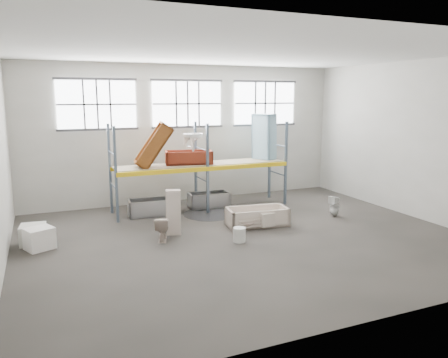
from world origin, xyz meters
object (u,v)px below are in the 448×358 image
steel_tub_left (151,207)px  rust_tub_flat (189,157)px  toilet_beige (162,228)px  bucket (239,235)px  bathtub_beige (257,216)px  toilet_white (335,206)px  carton_near (39,238)px  blue_tub_upright (264,137)px  cistern_tall (173,212)px  steel_tub_right (209,200)px

steel_tub_left → rust_tub_flat: bearing=11.4°
toilet_beige → bucket: bearing=171.8°
steel_tub_left → bucket: size_ratio=3.80×
bathtub_beige → rust_tub_flat: rust_tub_flat is taller
toilet_white → carton_near: size_ratio=1.05×
bathtub_beige → blue_tub_upright: bearing=66.7°
steel_tub_left → blue_tub_upright: blue_tub_upright is taller
toilet_beige → bucket: toilet_beige is taller
bathtub_beige → bucket: 1.67m
toilet_white → rust_tub_flat: size_ratio=0.43×
cistern_tall → steel_tub_right: bearing=67.6°
cistern_tall → toilet_beige: bearing=-121.5°
bathtub_beige → steel_tub_left: 3.58m
bathtub_beige → carton_near: size_ratio=2.81×
bathtub_beige → toilet_beige: toilet_beige is taller
cistern_tall → bucket: 2.02m
toilet_beige → steel_tub_right: size_ratio=0.47×
cistern_tall → rust_tub_flat: bearing=78.8°
toilet_beige → toilet_white: 5.83m
toilet_white → steel_tub_left: (-5.49, 2.46, -0.07)m
toilet_white → steel_tub_left: size_ratio=0.46×
carton_near → bathtub_beige: bearing=-2.7°
toilet_beige → carton_near: (-3.08, 0.56, -0.05)m
steel_tub_right → carton_near: bearing=-156.9°
blue_tub_upright → carton_near: (-7.76, -2.42, -2.12)m
cistern_tall → steel_tub_left: cistern_tall is taller
toilet_beige → bucket: size_ratio=1.71×
rust_tub_flat → steel_tub_right: bearing=1.4°
steel_tub_right → carton_near: (-5.56, -2.37, 0.02)m
bathtub_beige → steel_tub_right: bathtub_beige is taller
blue_tub_upright → carton_near: blue_tub_upright is taller
toilet_white → toilet_beige: bearing=-97.8°
bathtub_beige → toilet_white: (2.78, -0.11, 0.07)m
blue_tub_upright → bathtub_beige: bearing=-121.2°
steel_tub_right → carton_near: size_ratio=2.17×
blue_tub_upright → steel_tub_right: bearing=-178.7°
bathtub_beige → steel_tub_right: (-0.57, 2.66, -0.01)m
rust_tub_flat → blue_tub_upright: (2.92, 0.07, 0.57)m
steel_tub_left → bucket: (1.55, -3.55, -0.08)m
blue_tub_upright → cistern_tall: bearing=-148.7°
bathtub_beige → steel_tub_right: bearing=109.9°
toilet_beige → bucket: (1.89, -0.93, -0.14)m
steel_tub_right → bucket: (-0.59, -3.86, -0.06)m
steel_tub_left → rust_tub_flat: (1.42, 0.29, 1.55)m
steel_tub_right → toilet_beige: bearing=-130.2°
steel_tub_left → rust_tub_flat: rust_tub_flat is taller
steel_tub_right → bucket: size_ratio=3.61×
toilet_white → cistern_tall: bearing=-102.0°
bucket → carton_near: size_ratio=0.60×
cistern_tall → carton_near: (-3.53, 0.15, -0.36)m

